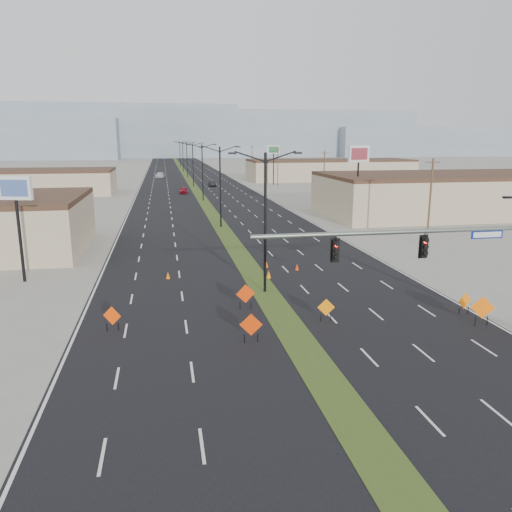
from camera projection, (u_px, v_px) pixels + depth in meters
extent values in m
plane|color=gray|center=(313.00, 362.00, 24.95)|extent=(600.00, 600.00, 0.00)
cube|color=black|center=(193.00, 185.00, 120.67)|extent=(25.00, 400.00, 0.02)
cube|color=#304C1B|center=(193.00, 185.00, 120.67)|extent=(2.00, 400.00, 0.04)
cube|color=tan|center=(37.00, 183.00, 100.12)|extent=(30.00, 14.00, 4.50)
cube|color=tan|center=(446.00, 196.00, 73.42)|extent=(36.00, 18.00, 5.50)
cube|color=tan|center=(330.00, 170.00, 136.41)|extent=(44.00, 16.00, 5.00)
cube|color=gray|center=(236.00, 134.00, 315.99)|extent=(220.00, 50.00, 28.00)
cube|color=gray|center=(446.00, 142.00, 332.39)|extent=(160.00, 50.00, 18.00)
cube|color=gray|center=(125.00, 131.00, 322.26)|extent=(140.00, 50.00, 32.00)
cylinder|color=slate|center=(399.00, 232.00, 26.39)|extent=(16.00, 0.24, 0.24)
cube|color=navy|center=(487.00, 235.00, 27.37)|extent=(1.90, 0.04, 0.45)
cube|color=black|center=(335.00, 251.00, 25.97)|extent=(0.50, 0.28, 1.30)
sphere|color=#FF0C05|center=(337.00, 245.00, 25.74)|extent=(0.22, 0.22, 0.22)
cube|color=black|center=(424.00, 247.00, 26.86)|extent=(0.50, 0.28, 1.30)
sphere|color=#FF0C05|center=(426.00, 241.00, 26.63)|extent=(0.22, 0.22, 0.22)
cylinder|color=black|center=(265.00, 224.00, 35.29)|extent=(0.20, 0.20, 10.00)
cube|color=black|center=(232.00, 153.00, 33.75)|extent=(0.55, 0.24, 0.14)
cube|color=black|center=(298.00, 153.00, 34.57)|extent=(0.55, 0.24, 0.14)
cylinder|color=black|center=(220.00, 188.00, 62.09)|extent=(0.20, 0.20, 10.00)
cube|color=black|center=(201.00, 147.00, 60.55)|extent=(0.55, 0.24, 0.14)
cube|color=black|center=(238.00, 147.00, 61.37)|extent=(0.55, 0.24, 0.14)
cylinder|color=black|center=(203.00, 173.00, 88.89)|extent=(0.20, 0.20, 10.00)
cube|color=black|center=(189.00, 145.00, 87.35)|extent=(0.55, 0.24, 0.14)
cube|color=black|center=(215.00, 144.00, 88.17)|extent=(0.55, 0.24, 0.14)
cylinder|color=black|center=(193.00, 165.00, 115.70)|extent=(0.20, 0.20, 10.00)
cube|color=black|center=(182.00, 143.00, 114.15)|extent=(0.55, 0.24, 0.14)
cube|color=black|center=(202.00, 143.00, 114.97)|extent=(0.55, 0.24, 0.14)
cylinder|color=black|center=(187.00, 160.00, 142.50)|extent=(0.20, 0.20, 10.00)
cube|color=black|center=(178.00, 142.00, 140.95)|extent=(0.55, 0.24, 0.14)
cube|color=black|center=(195.00, 142.00, 141.77)|extent=(0.55, 0.24, 0.14)
cylinder|color=black|center=(183.00, 157.00, 169.30)|extent=(0.20, 0.20, 10.00)
cube|color=black|center=(176.00, 142.00, 167.76)|extent=(0.55, 0.24, 0.14)
cube|color=black|center=(189.00, 142.00, 168.57)|extent=(0.55, 0.24, 0.14)
cylinder|color=black|center=(180.00, 154.00, 196.10)|extent=(0.20, 0.20, 10.00)
cube|color=black|center=(174.00, 141.00, 194.56)|extent=(0.55, 0.24, 0.14)
cube|color=black|center=(185.00, 141.00, 195.37)|extent=(0.55, 0.24, 0.14)
cylinder|color=#4C3823|center=(430.00, 203.00, 51.40)|extent=(0.20, 0.20, 9.00)
cube|color=#4C3823|center=(433.00, 162.00, 50.46)|extent=(1.60, 0.10, 0.10)
cylinder|color=#4C3823|center=(324.00, 177.00, 84.90)|extent=(0.20, 0.20, 9.00)
cube|color=#4C3823|center=(325.00, 153.00, 83.96)|extent=(1.60, 0.10, 0.10)
cylinder|color=#4C3823|center=(278.00, 167.00, 118.40)|extent=(0.20, 0.20, 9.00)
cube|color=#4C3823|center=(278.00, 149.00, 117.46)|extent=(1.60, 0.10, 0.10)
cylinder|color=#4C3823|center=(252.00, 160.00, 151.90)|extent=(0.20, 0.20, 9.00)
cube|color=#4C3823|center=(252.00, 147.00, 150.96)|extent=(1.60, 0.10, 0.10)
imported|color=maroon|center=(183.00, 190.00, 102.09)|extent=(1.76, 3.92, 1.31)
imported|color=black|center=(212.00, 184.00, 117.58)|extent=(1.54, 3.97, 1.29)
imported|color=silver|center=(160.00, 175.00, 142.16)|extent=(2.80, 5.55, 1.55)
cube|color=#FF4105|center=(112.00, 316.00, 28.82)|extent=(1.04, 0.49, 1.12)
cylinder|color=black|center=(107.00, 327.00, 28.93)|extent=(0.05, 0.05, 0.46)
cylinder|color=black|center=(119.00, 327.00, 29.04)|extent=(0.05, 0.05, 0.46)
cube|color=red|center=(251.00, 325.00, 27.12)|extent=(1.25, 0.26, 1.26)
cylinder|color=black|center=(244.00, 339.00, 27.24)|extent=(0.05, 0.05, 0.52)
cylinder|color=black|center=(258.00, 338.00, 27.37)|extent=(0.05, 0.05, 0.52)
cube|color=red|center=(246.00, 294.00, 32.53)|extent=(1.26, 0.16, 1.26)
cylinder|color=black|center=(240.00, 306.00, 32.64)|extent=(0.05, 0.05, 0.53)
cylinder|color=black|center=(251.00, 305.00, 32.77)|extent=(0.05, 0.05, 0.53)
cube|color=orange|center=(326.00, 307.00, 30.39)|extent=(1.07, 0.17, 1.07)
cylinder|color=black|center=(321.00, 318.00, 30.49)|extent=(0.05, 0.05, 0.45)
cylinder|color=black|center=(331.00, 317.00, 30.60)|extent=(0.05, 0.05, 0.45)
cube|color=#FF6705|center=(483.00, 307.00, 29.58)|extent=(1.30, 0.54, 1.38)
cylinder|color=black|center=(475.00, 322.00, 29.70)|extent=(0.05, 0.05, 0.57)
cylinder|color=black|center=(487.00, 321.00, 29.85)|extent=(0.05, 0.05, 0.57)
cube|color=orange|center=(465.00, 301.00, 31.58)|extent=(1.05, 0.34, 1.08)
cylinder|color=black|center=(459.00, 311.00, 31.68)|extent=(0.05, 0.05, 0.45)
cylinder|color=black|center=(468.00, 311.00, 31.79)|extent=(0.05, 0.05, 0.45)
cone|color=orange|center=(269.00, 274.00, 39.91)|extent=(0.52, 0.52, 0.66)
cone|color=#ED3704|center=(297.00, 267.00, 42.37)|extent=(0.44, 0.44, 0.55)
cone|color=#FA5005|center=(266.00, 264.00, 43.27)|extent=(0.44, 0.44, 0.62)
cone|color=#E06104|center=(168.00, 275.00, 39.75)|extent=(0.44, 0.44, 0.58)
cylinder|color=black|center=(20.00, 239.00, 38.34)|extent=(0.24, 0.24, 6.78)
cube|color=white|center=(15.00, 188.00, 37.45)|extent=(2.66, 1.11, 1.78)
cube|color=#445FA4|center=(14.00, 188.00, 37.26)|extent=(2.06, 0.67, 1.25)
cylinder|color=black|center=(357.00, 190.00, 67.16)|extent=(0.24, 0.24, 8.32)
cube|color=white|center=(359.00, 154.00, 66.05)|extent=(3.25, 1.24, 2.19)
cube|color=maroon|center=(359.00, 154.00, 65.86)|extent=(2.54, 0.77, 1.53)
cylinder|color=black|center=(273.00, 168.00, 121.50)|extent=(0.24, 0.24, 7.79)
cube|color=white|center=(274.00, 150.00, 120.47)|extent=(2.95, 1.58, 2.05)
cube|color=#327F45|center=(274.00, 150.00, 120.28)|extent=(2.26, 1.05, 1.43)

